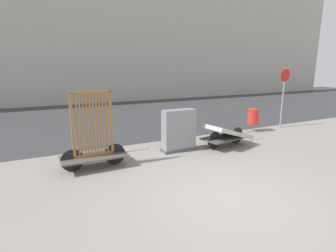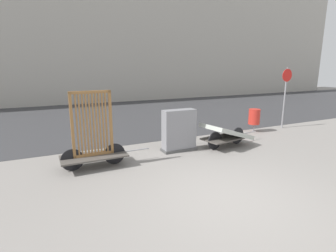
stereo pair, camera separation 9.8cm
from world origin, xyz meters
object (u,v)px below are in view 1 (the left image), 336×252
object	(u,v)px
bike_cart_with_bedframe	(94,143)
utility_cabinet	(179,132)
bike_cart_with_mattress	(226,133)
trash_bin	(253,117)
sign_post	(284,90)

from	to	relation	value
bike_cart_with_bedframe	utility_cabinet	size ratio (longest dim) A/B	1.83
bike_cart_with_bedframe	utility_cabinet	distance (m)	2.66
bike_cart_with_mattress	utility_cabinet	size ratio (longest dim) A/B	1.85
utility_cabinet	trash_bin	distance (m)	3.95
bike_cart_with_bedframe	bike_cart_with_mattress	distance (m)	4.25
utility_cabinet	sign_post	bearing A→B (deg)	8.89
bike_cart_with_bedframe	utility_cabinet	xyz separation A→B (m)	(2.64, 0.30, -0.06)
bike_cart_with_mattress	sign_post	bearing A→B (deg)	6.84
utility_cabinet	bike_cart_with_mattress	bearing A→B (deg)	-10.65
sign_post	bike_cart_with_mattress	bearing A→B (deg)	-163.28
bike_cart_with_mattress	utility_cabinet	distance (m)	1.64
bike_cart_with_mattress	utility_cabinet	xyz separation A→B (m)	(-1.61, 0.30, 0.15)
bike_cart_with_bedframe	sign_post	size ratio (longest dim) A/B	0.93
bike_cart_with_mattress	sign_post	world-z (taller)	sign_post
utility_cabinet	sign_post	xyz separation A→B (m)	(5.45, 0.85, 1.02)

